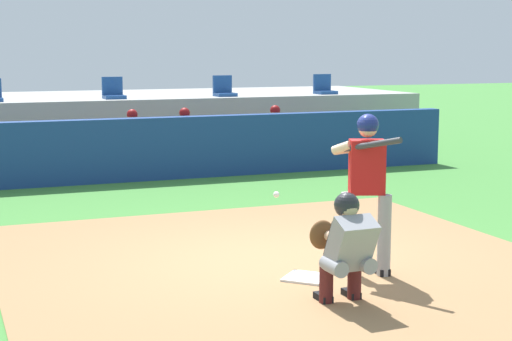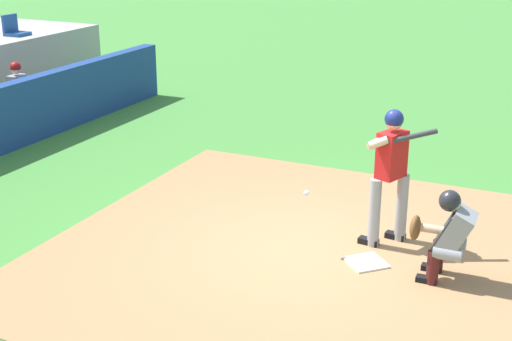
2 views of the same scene
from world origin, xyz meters
The scene contains 7 objects.
ground_plane centered at (0.00, 0.00, 0.00)m, with size 80.00×80.00×0.00m, color #428438.
dirt_infield centered at (0.00, 0.00, 0.01)m, with size 6.40×6.40×0.01m, color #9E754C.
home_plate centered at (0.00, -0.80, 0.02)m, with size 0.44×0.44×0.02m, color white.
batter_at_plate centered at (0.69, -0.85, 1.04)m, with size 0.59×0.87×1.80m.
catcher_crouched centered at (-0.01, -1.72, 0.61)m, with size 0.49×2.09×1.13m.
dugout_player_2 centered at (3.10, 7.34, 0.67)m, with size 0.49×0.70×1.30m.
stadium_seat_4 centered at (5.20, 9.38, 1.53)m, with size 0.46×0.46×0.48m.
Camera 2 is at (-7.84, -2.98, 4.06)m, focal length 50.84 mm.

